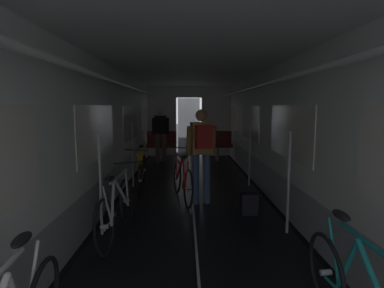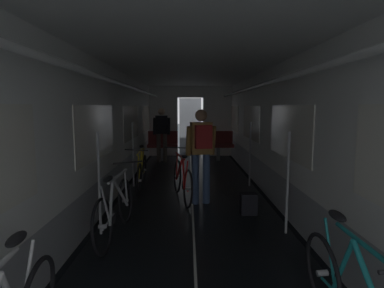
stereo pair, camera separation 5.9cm
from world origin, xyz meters
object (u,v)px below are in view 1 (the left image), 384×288
Objects in this scene: bicycle_yellow at (141,172)px; bicycle_silver at (117,209)px; bicycle_red_in_aisle at (182,179)px; person_standing_near_bench at (161,131)px; bench_seat_far_left at (162,143)px; person_cyclist_aisle at (202,148)px; backpack_on_floor at (249,203)px; bench_seat_far_right at (217,143)px.

bicycle_silver is (-0.01, -2.33, -0.00)m from bicycle_yellow.
bicycle_red_in_aisle is 4.11m from person_standing_near_bench.
bicycle_yellow is (-0.14, -3.73, -0.18)m from bench_seat_far_left.
bench_seat_far_left is 0.58× the size of bicycle_yellow.
person_cyclist_aisle is 1.25m from backpack_on_floor.
bicycle_silver is 1.01× the size of bicycle_red_in_aisle.
bicycle_red_in_aisle is 4.91× the size of backpack_on_floor.
bicycle_red_in_aisle reaches higher than backpack_on_floor.
person_standing_near_bench is (-0.71, 4.00, 0.59)m from bicycle_red_in_aisle.
bench_seat_far_left is 0.59× the size of bicycle_red_in_aisle.
bicycle_silver is 1.96m from person_cyclist_aisle.
person_cyclist_aisle and person_standing_near_bench have the same top height.
backpack_on_floor is at bearing -36.96° from bicycle_yellow.
bench_seat_far_left is at bearing 102.87° from person_cyclist_aisle.
bicycle_yellow is at bearing -92.36° from person_standing_near_bench.
person_standing_near_bench is (0.14, 5.68, 0.59)m from bicycle_silver.
bench_seat_far_right is at bearing 0.00° from bench_seat_far_left.
bench_seat_far_left is at bearing 99.26° from bicycle_red_in_aisle.
bench_seat_far_left is 1.00× the size of bench_seat_far_right.
bicycle_yellow and bicycle_red_in_aisle have the same top height.
person_cyclist_aisle is 4.39m from person_standing_near_bench.
bench_seat_far_right is 5.20m from backpack_on_floor.
person_standing_near_bench is at bearing 88.54° from bicycle_silver.
bench_seat_far_right is 0.58× the size of bicycle_yellow.
bench_seat_far_right is at bearing 72.23° from bicycle_silver.
person_standing_near_bench reaches higher than bicycle_silver.
person_standing_near_bench is at bearing 100.08° from bicycle_red_in_aisle.
person_standing_near_bench reaches higher than bench_seat_far_right.
person_standing_near_bench is at bearing -168.17° from bench_seat_far_right.
bicycle_silver is (-0.14, -6.06, -0.18)m from bench_seat_far_left.
backpack_on_floor is at bearing -36.51° from person_cyclist_aisle.
bench_seat_far_left is at bearing 180.00° from bench_seat_far_right.
backpack_on_floor is at bearing -89.97° from bench_seat_far_right.
person_cyclist_aisle is at bearing -77.13° from bench_seat_far_left.
bench_seat_far_left is 0.58× the size of person_standing_near_bench.
bench_seat_far_left is 4.78m from person_cyclist_aisle.
bicycle_silver is at bearing -130.30° from person_cyclist_aisle.
bicycle_red_in_aisle is at bearing 63.01° from bicycle_silver.
bicycle_silver is at bearing -107.77° from bench_seat_far_right.
person_cyclist_aisle is (1.20, 1.42, 0.63)m from bicycle_silver.
person_standing_near_bench is (0.14, 3.35, 0.59)m from bicycle_yellow.
bicycle_red_in_aisle is (-1.09, -4.38, -0.18)m from bench_seat_far_right.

